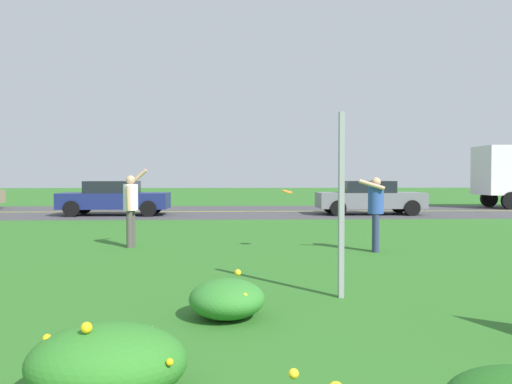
{
  "coord_description": "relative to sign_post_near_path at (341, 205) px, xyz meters",
  "views": [
    {
      "loc": [
        0.88,
        -1.18,
        1.67
      ],
      "look_at": [
        1.31,
        9.32,
        1.35
      ],
      "focal_mm": 37.03,
      "sensor_mm": 36.0,
      "label": 1
    }
  ],
  "objects": [
    {
      "name": "daylily_clump_front_right",
      "position": [
        -1.55,
        -0.98,
        -1.04
      ],
      "size": [
        0.89,
        0.97,
        0.5
      ],
      "color": "#337F2D",
      "rests_on": "ground"
    },
    {
      "name": "daylily_clump_mid_left",
      "position": [
        -2.41,
        -3.22,
        -0.99
      ],
      "size": [
        1.19,
        0.97,
        0.63
      ],
      "color": "#2D7526",
      "rests_on": "ground"
    },
    {
      "name": "ground_plane",
      "position": [
        -2.34,
        5.74,
        -1.27
      ],
      "size": [
        120.0,
        120.0,
        0.0
      ],
      "primitive_type": "plane",
      "color": "#2D6B23"
    },
    {
      "name": "highway_strip",
      "position": [
        -2.34,
        17.44,
        -1.27
      ],
      "size": [
        120.0,
        9.18,
        0.01
      ],
      "primitive_type": "cube",
      "color": "#424244",
      "rests_on": "ground"
    },
    {
      "name": "frisbee_orange",
      "position": [
        -0.27,
        4.62,
        0.04
      ],
      "size": [
        0.25,
        0.25,
        0.11
      ],
      "color": "orange"
    },
    {
      "name": "highway_center_stripe",
      "position": [
        -2.34,
        17.44,
        -1.26
      ],
      "size": [
        120.0,
        0.16,
        0.0
      ],
      "primitive_type": "cube",
      "color": "yellow",
      "rests_on": "ground"
    },
    {
      "name": "car_gray_center_right",
      "position": [
        4.36,
        15.38,
        -0.53
      ],
      "size": [
        4.5,
        2.0,
        1.45
      ],
      "color": "slate",
      "rests_on": "ground"
    },
    {
      "name": "car_navy_center_left",
      "position": [
        -6.54,
        15.38,
        -0.53
      ],
      "size": [
        4.5,
        2.0,
        1.45
      ],
      "color": "navy",
      "rests_on": "ground"
    },
    {
      "name": "person_catcher_blue_shirt",
      "position": [
        1.64,
        4.3,
        -0.29
      ],
      "size": [
        0.59,
        0.52,
        1.64
      ],
      "color": "#2D4C9E",
      "rests_on": "ground"
    },
    {
      "name": "person_thrower_white_shirt",
      "position": [
        -3.87,
        5.23,
        -0.26
      ],
      "size": [
        0.54,
        0.52,
        1.84
      ],
      "color": "silver",
      "rests_on": "ground"
    },
    {
      "name": "sign_post_near_path",
      "position": [
        0.0,
        0.0,
        0.0
      ],
      "size": [
        0.07,
        0.1,
        2.54
      ],
      "color": "#93969B",
      "rests_on": "ground"
    }
  ]
}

